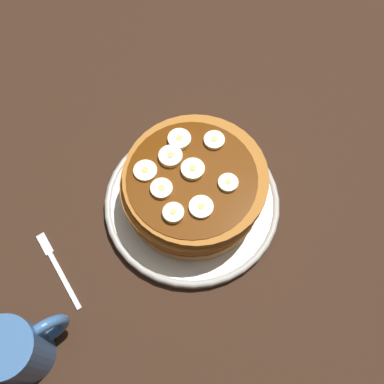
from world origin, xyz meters
The scene contains 14 objects.
ground_plane centered at (0.00, 0.00, -1.50)cm, with size 140.00×140.00×3.00cm, color black.
plate centered at (0.00, 0.00, 0.97)cm, with size 26.46×26.46×1.80cm.
pancake_stack centered at (0.05, 0.06, 5.34)cm, with size 21.22×20.97×7.70cm.
banana_slice_0 centered at (0.68, 0.80, 9.48)cm, with size 3.25×3.25×0.95cm.
banana_slice_1 centered at (-5.04, -3.08, 9.52)cm, with size 2.82×2.82×1.03cm.
banana_slice_2 centered at (3.43, -3.55, 9.40)cm, with size 2.73×2.73×0.79cm.
banana_slice_3 centered at (-1.58, -4.39, 9.40)cm, with size 3.24×3.24×0.80cm.
banana_slice_4 centered at (-4.39, 0.77, 9.44)cm, with size 2.99×2.99×0.87cm.
banana_slice_5 centered at (1.85, 5.81, 9.46)cm, with size 3.28×3.28×0.91cm.
banana_slice_6 centered at (-0.71, 4.17, 9.50)cm, with size 3.31×3.31×0.99cm.
banana_slice_7 centered at (5.80, 2.93, 9.41)cm, with size 2.97×2.97×0.81cm.
banana_slice_8 centered at (-4.72, 4.33, 9.35)cm, with size 3.22×3.22×0.68cm.
coffee_mug centered at (-29.94, -5.66, 4.93)cm, with size 11.02×7.48×9.58cm.
fork centered at (-21.60, 3.12, 0.25)cm, with size 1.35×13.02×0.50cm.
Camera 1 is at (-15.75, -22.87, 63.23)cm, focal length 42.05 mm.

